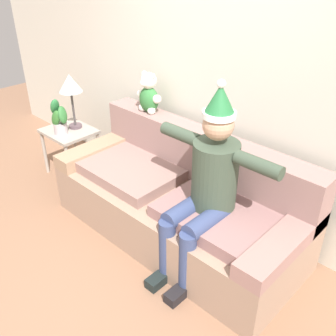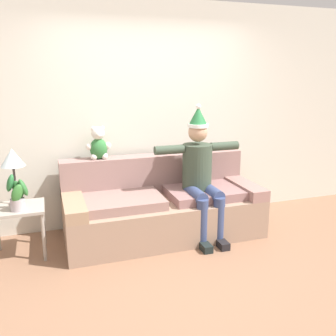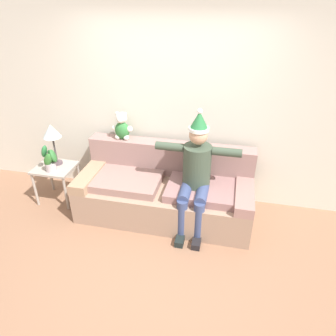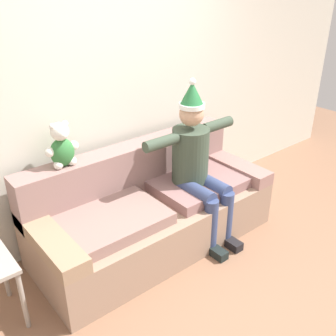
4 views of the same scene
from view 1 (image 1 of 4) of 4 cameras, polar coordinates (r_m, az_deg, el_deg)
The scene contains 8 objects.
ground_plane at distance 3.09m, azimuth -11.64°, elevation -17.73°, with size 10.00×10.00×0.00m, color #8C634A.
back_wall at distance 3.30m, azimuth 8.53°, elevation 13.82°, with size 7.00×0.10×2.70m, color beige.
couch at distance 3.36m, azimuth 1.75°, elevation -4.84°, with size 2.23×0.94×0.89m.
person_seated at distance 2.79m, azimuth 5.70°, elevation -2.35°, with size 1.02×0.77×1.52m.
teddy_bear at distance 3.62m, azimuth -2.88°, elevation 10.81°, with size 0.29×0.17×0.38m.
side_table at distance 4.33m, azimuth -14.33°, elevation 4.44°, with size 0.53×0.46×0.53m.
table_lamp at distance 4.17m, azimuth -14.26°, elevation 11.68°, with size 0.24×0.24×0.59m.
potted_plant at distance 4.16m, azimuth -15.73°, elevation 7.01°, with size 0.23×0.18×0.38m.
Camera 1 is at (1.82, -1.05, 2.27)m, focal length 41.24 mm.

